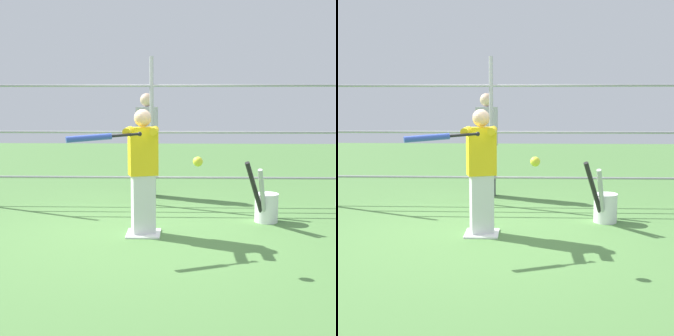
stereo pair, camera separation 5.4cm
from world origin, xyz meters
TOP-DOWN VIEW (x-y plane):
  - ground_plane at (0.00, 0.00)m, footprint 24.00×24.00m
  - home_plate at (0.00, 0.00)m, footprint 0.40×0.40m
  - fence_backstop at (0.00, -1.60)m, footprint 5.71×0.06m
  - batter at (0.00, 0.01)m, footprint 0.37×0.58m
  - baseball_bat_swinging at (0.44, 0.59)m, footprint 0.76×0.37m
  - softball_in_flight at (-0.61, 0.96)m, footprint 0.10×0.10m
  - bat_bucket at (-1.55, -0.61)m, footprint 0.51×0.55m
  - bystander_behind_fence at (0.12, -2.30)m, footprint 0.35×0.22m

SIDE VIEW (x-z plane):
  - ground_plane at x=0.00m, z-range 0.00..0.00m
  - home_plate at x=0.00m, z-range 0.00..0.02m
  - bat_bucket at x=-1.55m, z-range -0.20..0.65m
  - batter at x=0.00m, z-range 0.06..1.55m
  - bystander_behind_fence at x=0.12m, z-range 0.04..1.74m
  - softball_in_flight at x=-0.61m, z-range 0.96..1.05m
  - fence_backstop at x=0.00m, z-range 0.00..2.23m
  - baseball_bat_swinging at x=0.44m, z-range 1.16..1.25m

